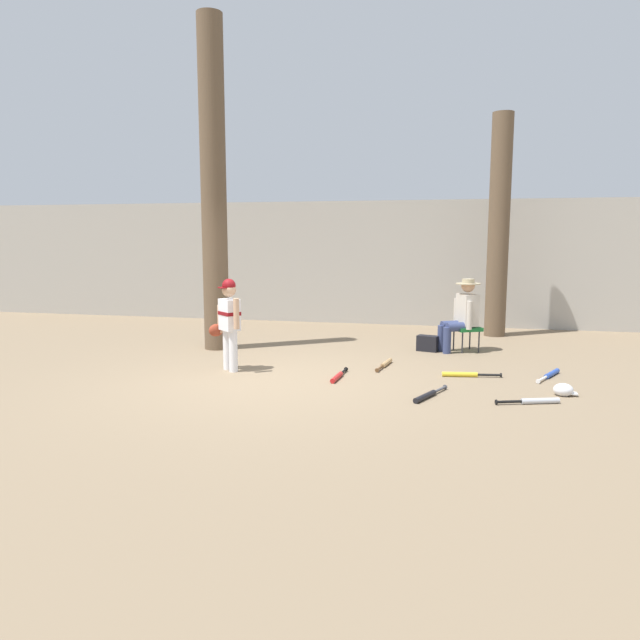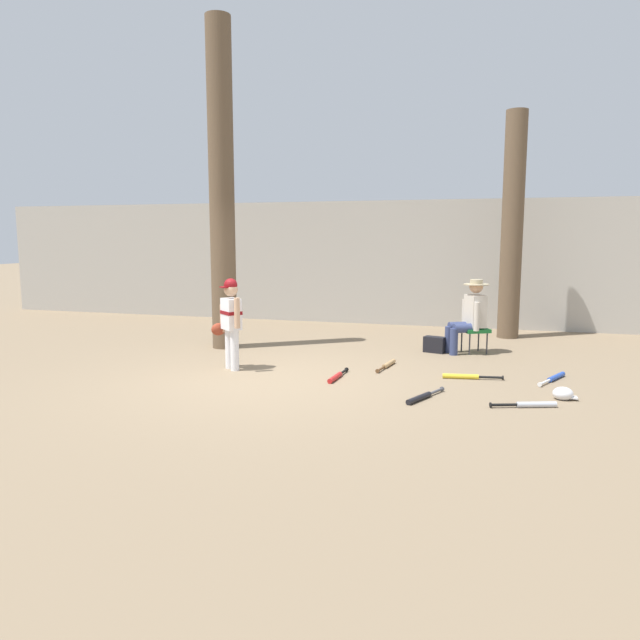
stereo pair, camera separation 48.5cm
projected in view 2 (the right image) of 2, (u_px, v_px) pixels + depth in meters
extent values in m
plane|color=#7F6B51|center=(269.00, 381.00, 7.83)|extent=(60.00, 60.00, 0.00)
cube|color=#ADA89E|center=(361.00, 263.00, 13.01)|extent=(18.00, 0.36, 2.64)
cylinder|color=brown|center=(222.00, 187.00, 9.82)|extent=(0.42, 0.42, 5.39)
cone|color=brown|center=(225.00, 347.00, 10.20)|extent=(0.66, 0.66, 0.25)
cylinder|color=brown|center=(512.00, 227.00, 10.91)|extent=(0.39, 0.39, 4.14)
cone|color=brown|center=(507.00, 337.00, 11.20)|extent=(0.66, 0.66, 0.23)
cylinder|color=white|center=(235.00, 350.00, 8.38)|extent=(0.12, 0.12, 0.58)
cylinder|color=white|center=(229.00, 348.00, 8.53)|extent=(0.12, 0.12, 0.58)
cube|color=white|center=(231.00, 314.00, 8.39)|extent=(0.36, 0.35, 0.44)
cube|color=maroon|center=(231.00, 312.00, 8.38)|extent=(0.37, 0.36, 0.05)
sphere|color=tan|center=(231.00, 289.00, 8.34)|extent=(0.20, 0.20, 0.20)
sphere|color=maroon|center=(231.00, 285.00, 8.33)|extent=(0.19, 0.19, 0.19)
cube|color=maroon|center=(225.00, 287.00, 8.28)|extent=(0.17, 0.17, 0.02)
cylinder|color=tan|center=(237.00, 313.00, 8.17)|extent=(0.11, 0.11, 0.42)
cylinder|color=tan|center=(223.00, 318.00, 8.55)|extent=(0.11, 0.11, 0.40)
ellipsoid|color=#933823|center=(219.00, 329.00, 8.56)|extent=(0.24, 0.24, 0.18)
cube|color=#196B2D|center=(475.00, 330.00, 9.65)|extent=(0.54, 0.54, 0.06)
cylinder|color=#333338|center=(470.00, 343.00, 9.50)|extent=(0.02, 0.02, 0.38)
cylinder|color=#333338|center=(462.00, 340.00, 9.79)|extent=(0.02, 0.02, 0.38)
cylinder|color=#333338|center=(487.00, 343.00, 9.56)|extent=(0.02, 0.02, 0.38)
cylinder|color=#333338|center=(478.00, 340.00, 9.85)|extent=(0.02, 0.02, 0.38)
cylinder|color=navy|center=(454.00, 342.00, 9.50)|extent=(0.13, 0.13, 0.43)
cylinder|color=navy|center=(449.00, 340.00, 9.69)|extent=(0.13, 0.13, 0.43)
cylinder|color=navy|center=(466.00, 328.00, 9.51)|extent=(0.42, 0.32, 0.15)
cylinder|color=navy|center=(461.00, 326.00, 9.70)|extent=(0.42, 0.32, 0.15)
cube|color=beige|center=(475.00, 311.00, 9.61)|extent=(0.38, 0.43, 0.52)
cylinder|color=beige|center=(477.00, 317.00, 9.39)|extent=(0.12, 0.12, 0.46)
cylinder|color=beige|center=(465.00, 313.00, 9.81)|extent=(0.12, 0.12, 0.46)
sphere|color=tan|center=(476.00, 286.00, 9.55)|extent=(0.22, 0.22, 0.22)
cylinder|color=tan|center=(476.00, 284.00, 9.55)|extent=(0.40, 0.40, 0.02)
cylinder|color=tan|center=(476.00, 282.00, 9.54)|extent=(0.20, 0.20, 0.09)
cube|color=black|center=(435.00, 345.00, 9.72)|extent=(0.38, 0.27, 0.26)
cylinder|color=black|center=(419.00, 398.00, 6.86)|extent=(0.25, 0.46, 0.07)
cylinder|color=#4C4C51|center=(436.00, 391.00, 7.15)|extent=(0.16, 0.30, 0.03)
cylinder|color=#4C4C51|center=(442.00, 389.00, 7.27)|extent=(0.06, 0.04, 0.06)
cylinder|color=red|center=(335.00, 378.00, 7.86)|extent=(0.09, 0.45, 0.07)
cylinder|color=black|center=(343.00, 372.00, 8.20)|extent=(0.05, 0.30, 0.03)
cylinder|color=black|center=(347.00, 369.00, 8.34)|extent=(0.06, 0.02, 0.06)
cylinder|color=tan|center=(389.00, 364.00, 8.71)|extent=(0.13, 0.45, 0.07)
cylinder|color=brown|center=(381.00, 369.00, 8.37)|extent=(0.07, 0.30, 0.03)
cylinder|color=brown|center=(377.00, 371.00, 8.24)|extent=(0.06, 0.02, 0.06)
cylinder|color=#B7BCC6|center=(536.00, 405.00, 6.60)|extent=(0.44, 0.20, 0.07)
cylinder|color=black|center=(504.00, 405.00, 6.58)|extent=(0.29, 0.12, 0.03)
cylinder|color=black|center=(491.00, 405.00, 6.58)|extent=(0.03, 0.06, 0.06)
cylinder|color=yellow|center=(460.00, 376.00, 7.93)|extent=(0.48, 0.13, 0.07)
cylinder|color=black|center=(491.00, 377.00, 7.87)|extent=(0.32, 0.08, 0.03)
cylinder|color=black|center=(503.00, 378.00, 7.85)|extent=(0.02, 0.06, 0.06)
cylinder|color=#2347AD|center=(556.00, 377.00, 7.90)|extent=(0.27, 0.46, 0.07)
cylinder|color=silver|center=(545.00, 382.00, 7.60)|extent=(0.17, 0.30, 0.03)
cylinder|color=silver|center=(540.00, 385.00, 7.49)|extent=(0.06, 0.04, 0.06)
ellipsoid|color=silver|center=(563.00, 394.00, 6.92)|extent=(0.23, 0.21, 0.16)
cube|color=silver|center=(573.00, 397.00, 6.89)|extent=(0.10, 0.12, 0.02)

